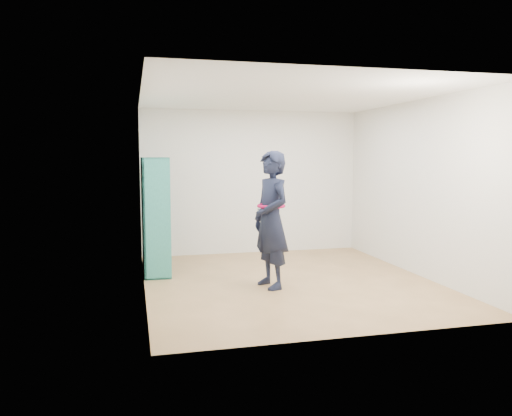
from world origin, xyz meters
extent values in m
plane|color=olive|center=(0.00, 0.00, 0.00)|extent=(4.50, 4.50, 0.00)
plane|color=white|center=(0.00, 0.00, 2.60)|extent=(4.50, 4.50, 0.00)
cube|color=silver|center=(-2.00, 0.00, 1.30)|extent=(0.02, 4.50, 2.60)
cube|color=silver|center=(2.00, 0.00, 1.30)|extent=(0.02, 4.50, 2.60)
cube|color=silver|center=(0.00, 2.25, 1.30)|extent=(4.00, 0.02, 2.60)
cube|color=silver|center=(0.00, -2.25, 1.30)|extent=(4.00, 0.02, 2.60)
cube|color=#287D75|center=(-1.80, 0.55, 0.88)|extent=(0.38, 0.03, 1.76)
cube|color=#287D75|center=(-1.80, 1.84, 0.88)|extent=(0.38, 0.03, 1.76)
cube|color=#287D75|center=(-1.80, 1.19, 0.01)|extent=(0.38, 1.32, 0.03)
cube|color=#287D75|center=(-1.80, 1.19, 1.74)|extent=(0.38, 1.32, 0.03)
cube|color=#287D75|center=(-1.98, 1.19, 0.88)|extent=(0.03, 1.32, 1.76)
cube|color=#287D75|center=(-1.80, 0.98, 0.88)|extent=(0.36, 0.03, 1.70)
cube|color=#287D75|center=(-1.80, 1.40, 0.88)|extent=(0.36, 0.03, 1.70)
cube|color=#287D75|center=(-1.80, 1.19, 0.45)|extent=(0.36, 1.26, 0.03)
cube|color=#287D75|center=(-1.80, 1.19, 0.88)|extent=(0.36, 1.26, 0.03)
cube|color=#287D75|center=(-1.80, 1.19, 1.31)|extent=(0.36, 1.26, 0.03)
cube|color=beige|center=(-1.78, 0.76, 0.09)|extent=(0.24, 0.15, 0.09)
cube|color=black|center=(-1.76, 0.71, 0.58)|extent=(0.20, 0.18, 0.23)
cube|color=maroon|center=(-1.76, 0.71, 1.01)|extent=(0.20, 0.18, 0.24)
cube|color=silver|center=(-1.78, 0.76, 1.35)|extent=(0.24, 0.15, 0.06)
cube|color=navy|center=(-1.76, 1.13, 0.18)|extent=(0.20, 0.18, 0.27)
cube|color=brown|center=(-1.76, 1.13, 0.63)|extent=(0.20, 0.18, 0.32)
cube|color=#BFB28C|center=(-1.78, 1.18, 0.94)|extent=(0.24, 0.15, 0.09)
cube|color=#26594C|center=(-1.76, 1.13, 1.44)|extent=(0.20, 0.18, 0.24)
cube|color=beige|center=(-1.76, 1.55, 0.17)|extent=(0.20, 0.18, 0.26)
cube|color=black|center=(-1.78, 1.61, 0.51)|extent=(0.24, 0.15, 0.09)
cube|color=maroon|center=(-1.76, 1.55, 1.02)|extent=(0.20, 0.18, 0.26)
cube|color=silver|center=(-1.76, 1.55, 1.45)|extent=(0.20, 0.18, 0.26)
imported|color=black|center=(-0.33, -0.23, 0.92)|extent=(0.60, 0.76, 1.85)
torus|color=#AC0D43|center=(-0.33, -0.23, 1.11)|extent=(0.47, 0.47, 0.04)
cube|color=silver|center=(-0.49, -0.19, 1.05)|extent=(0.05, 0.09, 0.13)
cube|color=black|center=(-0.49, -0.19, 1.05)|extent=(0.05, 0.08, 0.13)
camera|label=1|loc=(-2.12, -6.63, 1.77)|focal=35.00mm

